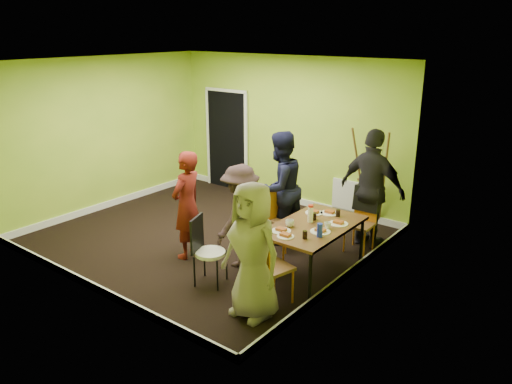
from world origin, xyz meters
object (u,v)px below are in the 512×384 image
(person_left_near, at_px, (240,216))
(blue_bottle, at_px, (320,230))
(person_left_far, at_px, (280,188))
(chair_bentwood, at_px, (205,247))
(person_standing, at_px, (187,205))
(person_front_end, at_px, (252,251))
(easel, at_px, (369,179))
(chair_back_end, at_px, (365,206))
(chair_left_near, at_px, (260,228))
(dining_table, at_px, (313,229))
(thermos, at_px, (310,214))
(person_back_end, at_px, (372,189))
(chair_left_far, at_px, (282,214))
(orange_bottle, at_px, (314,216))
(chair_front_end, at_px, (267,262))

(person_left_near, bearing_deg, blue_bottle, 87.23)
(person_left_far, bearing_deg, chair_bentwood, 11.86)
(person_standing, bearing_deg, person_front_end, 59.80)
(easel, bearing_deg, person_standing, -120.45)
(chair_back_end, distance_m, person_left_far, 1.34)
(chair_left_near, height_order, person_left_near, person_left_near)
(dining_table, height_order, blue_bottle, blue_bottle)
(chair_back_end, bearing_deg, person_standing, 42.60)
(chair_bentwood, relative_size, person_standing, 0.58)
(chair_bentwood, bearing_deg, person_front_end, 56.64)
(thermos, xyz_separation_m, person_left_far, (-0.95, 0.62, 0.04))
(chair_back_end, height_order, person_back_end, person_back_end)
(blue_bottle, height_order, person_front_end, person_front_end)
(chair_left_far, bearing_deg, chair_left_near, 22.02)
(person_standing, bearing_deg, person_back_end, 126.69)
(chair_left_far, distance_m, chair_bentwood, 1.59)
(thermos, bearing_deg, easel, 93.05)
(dining_table, height_order, chair_bentwood, chair_bentwood)
(dining_table, bearing_deg, orange_bottle, 120.49)
(chair_left_far, height_order, person_left_far, person_left_far)
(thermos, relative_size, person_left_near, 0.14)
(easel, bearing_deg, chair_left_far, -113.73)
(chair_left_far, relative_size, person_left_near, 0.63)
(chair_front_end, height_order, orange_bottle, chair_front_end)
(chair_left_far, xyz_separation_m, person_left_near, (-0.11, -0.88, 0.21))
(person_front_end, bearing_deg, easel, 97.89)
(person_left_far, relative_size, person_front_end, 1.08)
(person_front_end, bearing_deg, chair_bentwood, 171.39)
(blue_bottle, bearing_deg, person_left_far, 143.04)
(person_front_end, bearing_deg, person_left_near, 140.52)
(chair_left_near, xyz_separation_m, chair_front_end, (0.68, -0.75, -0.03))
(chair_left_near, relative_size, person_front_end, 0.64)
(chair_left_near, xyz_separation_m, orange_bottle, (0.60, 0.44, 0.20))
(chair_front_end, relative_size, person_front_end, 0.61)
(chair_front_end, bearing_deg, orange_bottle, 108.60)
(orange_bottle, xyz_separation_m, person_standing, (-1.67, -0.79, 0.01))
(chair_left_far, xyz_separation_m, chair_back_end, (1.04, 0.73, 0.16))
(thermos, relative_size, person_back_end, 0.12)
(chair_front_end, bearing_deg, chair_left_near, 146.99)
(chair_left_near, xyz_separation_m, blue_bottle, (0.99, -0.06, 0.25))
(thermos, distance_m, person_back_end, 1.37)
(dining_table, height_order, person_front_end, person_front_end)
(chair_left_near, height_order, easel, easel)
(person_back_end, bearing_deg, person_left_far, 37.49)
(chair_front_end, relative_size, person_left_near, 0.68)
(person_left_far, bearing_deg, easel, 160.55)
(chair_front_end, xyz_separation_m, easel, (-0.16, 3.10, 0.28))
(easel, relative_size, person_standing, 1.06)
(person_standing, relative_size, person_left_far, 0.90)
(person_left_near, bearing_deg, chair_back_end, 140.27)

